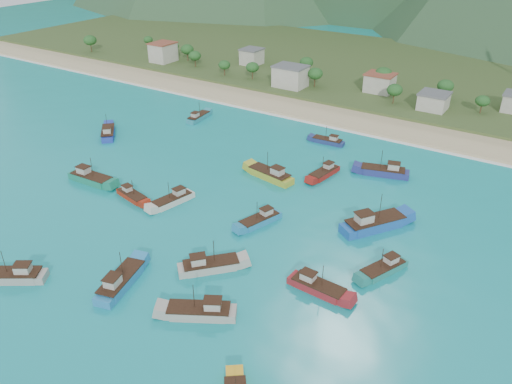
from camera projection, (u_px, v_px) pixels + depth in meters
The scene contains 23 objects.
ground at pixel (187, 235), 99.73m from camera, with size 600.00×600.00×0.00m, color #0D8C99.
beach at pixel (347, 118), 157.91m from camera, with size 400.00×18.00×1.20m, color beige.
land at pixel (408, 74), 202.83m from camera, with size 400.00×110.00×2.40m, color #385123.
surf_line at pixel (334, 128), 150.92m from camera, with size 400.00×2.50×0.08m, color white.
village at pixel (395, 89), 169.18m from camera, with size 213.00×27.82×7.49m.
vegetation at pixel (359, 81), 176.65m from camera, with size 274.19×25.50×8.27m.
boat_1 at pixel (13, 276), 86.99m from camera, with size 11.11×8.84×6.57m.
boat_2 at pixel (91, 179), 119.36m from camera, with size 12.11×4.07×7.07m.
boat_3 at pixel (108, 133), 144.94m from camera, with size 10.32×10.34×6.66m.
boat_4 at pixel (199, 117), 156.73m from camera, with size 3.87×10.08×5.81m.
boat_7 at pixel (384, 172), 122.70m from camera, with size 12.28×6.59×6.96m.
boat_8 at pixel (383, 269), 88.93m from camera, with size 6.49×10.18×5.80m.
boat_9 at pixel (270, 175), 121.03m from camera, with size 12.62×5.71×7.19m.
boat_12 at pixel (260, 221), 103.30m from camera, with size 5.69×10.23×5.80m.
boat_13 at pixel (317, 288), 84.46m from camera, with size 10.44×3.56×6.09m.
boat_14 at pixel (374, 224), 101.33m from camera, with size 11.17×13.85×8.22m.
boat_16 at pixel (328, 141), 140.13m from camera, with size 9.21×3.28×5.35m.
boat_17 at pixel (200, 312), 79.09m from camera, with size 11.31×8.39×6.59m.
boat_18 at pixel (132, 196), 112.53m from camera, with size 9.39×4.50×5.34m.
boat_21 at pixel (121, 282), 85.57m from camera, with size 6.29×12.14×6.88m.
boat_23 at pixel (324, 173), 122.40m from camera, with size 4.34×10.17×5.82m.
boat_24 at pixel (173, 200), 110.59m from camera, with size 5.10×10.58×6.01m.
boat_25 at pixel (210, 266), 89.55m from camera, with size 9.95×10.37×6.56m.
Camera 1 is at (56.79, -62.42, 55.61)m, focal length 35.00 mm.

